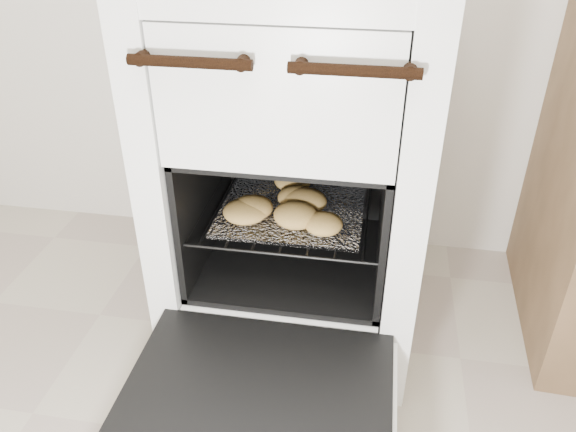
% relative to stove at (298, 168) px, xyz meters
% --- Properties ---
extents(stove, '(0.60, 0.67, 0.92)m').
position_rel_stove_xyz_m(stove, '(0.00, 0.00, 0.00)').
color(stove, white).
rests_on(stove, ground).
extents(oven_door, '(0.54, 0.42, 0.04)m').
position_rel_stove_xyz_m(oven_door, '(-0.00, -0.51, -0.25)').
color(oven_door, black).
rests_on(oven_door, stove).
extents(oven_rack, '(0.44, 0.42, 0.01)m').
position_rel_stove_xyz_m(oven_rack, '(-0.00, -0.07, -0.07)').
color(oven_rack, black).
rests_on(oven_rack, stove).
extents(foil_sheet, '(0.34, 0.30, 0.01)m').
position_rel_stove_xyz_m(foil_sheet, '(0.00, -0.09, -0.07)').
color(foil_sheet, white).
rests_on(foil_sheet, oven_rack).
extents(baked_rolls, '(0.31, 0.30, 0.05)m').
position_rel_stove_xyz_m(baked_rolls, '(-0.01, -0.11, -0.04)').
color(baked_rolls, tan).
rests_on(baked_rolls, foil_sheet).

